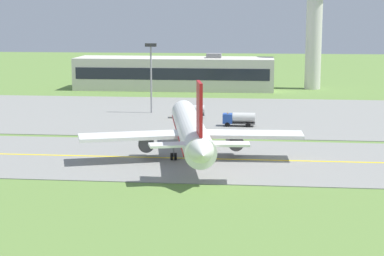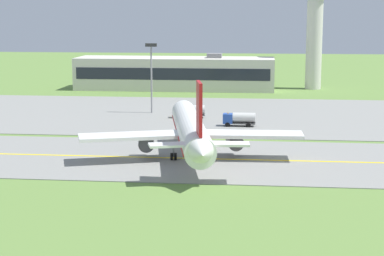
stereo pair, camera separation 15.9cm
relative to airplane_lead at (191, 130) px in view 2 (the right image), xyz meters
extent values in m
plane|color=olive|center=(-7.10, -0.78, -4.13)|extent=(500.00, 500.00, 0.00)
cube|color=gray|center=(-7.10, -0.78, -4.08)|extent=(240.00, 28.00, 0.10)
cube|color=gray|center=(2.90, 41.22, -4.08)|extent=(140.00, 52.00, 0.10)
cube|color=yellow|center=(-7.10, -0.78, -4.03)|extent=(220.00, 0.60, 0.01)
cylinder|color=white|center=(-0.09, 0.48, 0.07)|extent=(10.00, 34.17, 4.00)
cone|color=white|center=(-3.33, 18.39, 0.07)|extent=(4.20, 3.24, 3.80)
cone|color=white|center=(3.20, -17.62, 0.47)|extent=(3.92, 3.76, 3.40)
cube|color=red|center=(-0.09, 0.48, -0.43)|extent=(9.60, 31.51, 0.36)
cube|color=#1E232D|center=(-2.94, 16.22, 0.77)|extent=(3.67, 2.38, 0.70)
cube|color=white|center=(-8.06, -3.20, -0.43)|extent=(15.75, 9.26, 0.50)
cylinder|color=#47474C|center=(-6.45, -0.88, -1.83)|extent=(2.87, 3.76, 2.30)
cylinder|color=black|center=(-6.73, 0.70, -1.83)|extent=(2.11, 0.62, 2.10)
cube|color=white|center=(8.67, -0.17, -0.43)|extent=(15.18, 5.39, 0.50)
cylinder|color=#47474C|center=(6.34, 1.44, -1.83)|extent=(2.87, 3.76, 2.30)
cylinder|color=black|center=(6.06, 3.02, -1.83)|extent=(2.11, 0.62, 2.10)
cube|color=red|center=(2.59, -14.28, 5.32)|extent=(1.18, 4.40, 6.50)
cube|color=white|center=(-0.52, -15.05, 0.87)|extent=(6.43, 3.99, 0.30)
cube|color=white|center=(5.77, -13.90, 0.87)|extent=(6.16, 2.84, 0.30)
cylinder|color=slate|center=(-2.41, 13.27, -2.76)|extent=(0.24, 0.24, 1.65)
cylinder|color=black|center=(-2.41, 13.27, -3.58)|extent=(0.54, 1.14, 1.10)
cylinder|color=slate|center=(-2.29, -1.95, -2.76)|extent=(0.24, 0.24, 1.65)
cylinder|color=black|center=(-2.56, -2.00, -3.58)|extent=(0.54, 1.14, 1.10)
cylinder|color=black|center=(-2.02, -1.90, -3.58)|extent=(0.54, 1.14, 1.10)
cylinder|color=slate|center=(2.83, -1.02, -2.76)|extent=(0.24, 0.24, 1.65)
cylinder|color=black|center=(2.56, -1.07, -3.58)|extent=(0.54, 1.14, 1.10)
cylinder|color=black|center=(3.10, -0.97, -3.58)|extent=(0.54, 1.14, 1.10)
cube|color=yellow|center=(-6.23, 35.89, -2.63)|extent=(2.04, 2.21, 1.80)
cube|color=#1E232D|center=(-6.99, 35.79, -2.32)|extent=(0.35, 1.84, 0.81)
cylinder|color=silver|center=(-3.25, 36.27, -2.38)|extent=(4.39, 2.32, 1.80)
cube|color=#383838|center=(-3.25, 36.27, -3.41)|extent=(4.43, 2.61, 0.24)
cylinder|color=orange|center=(-6.23, 35.89, -1.63)|extent=(0.20, 0.20, 0.18)
cylinder|color=black|center=(-6.10, 34.90, -3.68)|extent=(0.93, 0.41, 0.90)
cylinder|color=black|center=(-6.35, 36.88, -3.68)|extent=(0.93, 0.41, 0.90)
cylinder|color=black|center=(-2.29, 35.33, -3.68)|extent=(0.93, 0.41, 0.90)
cylinder|color=black|center=(-2.55, 37.42, -3.68)|extent=(0.93, 0.41, 0.90)
cube|color=#264CA5|center=(4.02, 27.34, -2.63)|extent=(1.84, 2.03, 1.80)
cube|color=#1E232D|center=(3.26, 27.35, -2.32)|extent=(0.15, 1.84, 0.81)
cylinder|color=silver|center=(7.02, 27.28, -2.38)|extent=(4.23, 1.88, 1.80)
cube|color=#383838|center=(7.02, 27.28, -3.41)|extent=(4.24, 2.18, 0.24)
cylinder|color=orange|center=(4.02, 27.34, -1.63)|extent=(0.20, 0.20, 0.18)
cylinder|color=black|center=(4.00, 26.34, -3.68)|extent=(0.91, 0.32, 0.90)
cylinder|color=black|center=(4.04, 28.34, -3.68)|extent=(0.91, 0.32, 0.90)
cylinder|color=black|center=(7.84, 26.21, -3.68)|extent=(0.91, 0.32, 0.90)
cylinder|color=black|center=(7.88, 28.31, -3.68)|extent=(0.91, 0.32, 0.90)
cube|color=beige|center=(-13.70, 86.10, 0.25)|extent=(54.49, 13.89, 8.76)
cube|color=#1E232D|center=(-13.70, 79.10, 0.69)|extent=(52.31, 0.10, 3.15)
cube|color=slate|center=(-2.80, 86.10, 5.23)|extent=(4.00, 4.00, 1.20)
cylinder|color=silver|center=(24.45, 90.84, 8.83)|extent=(4.40, 4.40, 25.93)
cylinder|color=gray|center=(-12.83, 41.77, 2.87)|extent=(0.36, 0.36, 14.00)
cube|color=#333333|center=(-12.83, 41.77, 10.22)|extent=(2.40, 0.50, 0.70)
camera|label=1|loc=(9.87, -92.46, 16.83)|focal=60.84mm
camera|label=2|loc=(10.03, -92.45, 16.83)|focal=60.84mm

